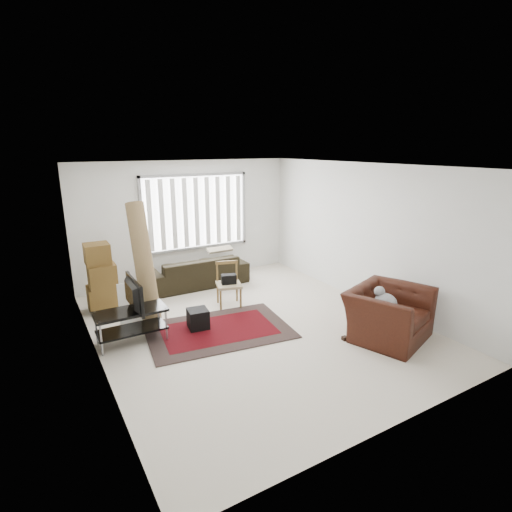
{
  "coord_description": "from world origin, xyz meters",
  "views": [
    {
      "loc": [
        -3.16,
        -5.47,
        3.01
      ],
      "look_at": [
        0.4,
        0.61,
        1.05
      ],
      "focal_mm": 28.0,
      "sensor_mm": 36.0,
      "label": 1
    }
  ],
  "objects_px": {
    "moving_boxes": "(101,280)",
    "tv_stand": "(131,319)",
    "side_chair": "(229,282)",
    "armchair": "(388,310)",
    "sofa": "(197,267)"
  },
  "relations": [
    {
      "from": "moving_boxes",
      "to": "tv_stand",
      "type": "bearing_deg",
      "value": -84.7
    },
    {
      "from": "side_chair",
      "to": "armchair",
      "type": "relative_size",
      "value": 0.55
    },
    {
      "from": "tv_stand",
      "to": "side_chair",
      "type": "distance_m",
      "value": 2.09
    },
    {
      "from": "moving_boxes",
      "to": "side_chair",
      "type": "relative_size",
      "value": 1.52
    },
    {
      "from": "moving_boxes",
      "to": "sofa",
      "type": "height_order",
      "value": "moving_boxes"
    },
    {
      "from": "moving_boxes",
      "to": "side_chair",
      "type": "bearing_deg",
      "value": -24.35
    },
    {
      "from": "tv_stand",
      "to": "side_chair",
      "type": "xyz_separation_m",
      "value": [
        2.0,
        0.6,
        0.08
      ]
    },
    {
      "from": "tv_stand",
      "to": "sofa",
      "type": "bearing_deg",
      "value": 46.28
    },
    {
      "from": "sofa",
      "to": "side_chair",
      "type": "xyz_separation_m",
      "value": [
        0.09,
        -1.4,
        0.04
      ]
    },
    {
      "from": "tv_stand",
      "to": "side_chair",
      "type": "bearing_deg",
      "value": 16.75
    },
    {
      "from": "moving_boxes",
      "to": "sofa",
      "type": "relative_size",
      "value": 0.58
    },
    {
      "from": "sofa",
      "to": "side_chair",
      "type": "bearing_deg",
      "value": 93.94
    },
    {
      "from": "sofa",
      "to": "armchair",
      "type": "bearing_deg",
      "value": 113.7
    },
    {
      "from": "side_chair",
      "to": "armchair",
      "type": "height_order",
      "value": "armchair"
    },
    {
      "from": "sofa",
      "to": "moving_boxes",
      "type": "bearing_deg",
      "value": 12.23
    }
  ]
}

